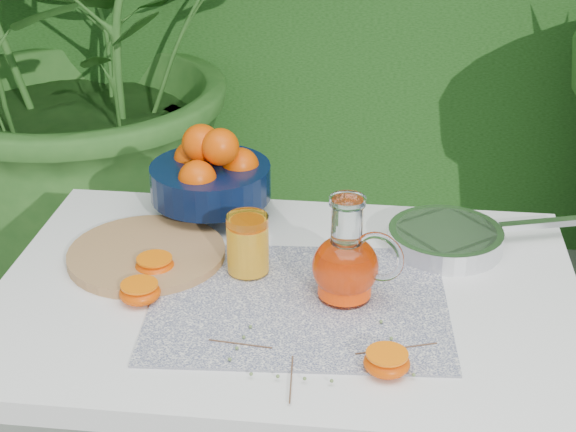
# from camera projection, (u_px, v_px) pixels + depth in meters

# --- Properties ---
(potted_plant_left) EXTENTS (2.28, 2.28, 1.61)m
(potted_plant_left) POSITION_uv_depth(u_px,v_px,m) (83.00, 38.00, 2.73)
(potted_plant_left) COLOR #2B5E20
(potted_plant_left) RESTS_ON ground
(white_table) EXTENTS (1.00, 0.70, 0.75)m
(white_table) POSITION_uv_depth(u_px,v_px,m) (287.00, 329.00, 1.55)
(white_table) COLOR white
(white_table) RESTS_ON ground
(placemat) EXTENTS (0.52, 0.42, 0.00)m
(placemat) POSITION_uv_depth(u_px,v_px,m) (299.00, 303.00, 1.47)
(placemat) COLOR #0B133F
(placemat) RESTS_ON white_table
(cutting_board) EXTENTS (0.30, 0.30, 0.02)m
(cutting_board) POSITION_uv_depth(u_px,v_px,m) (147.00, 254.00, 1.60)
(cutting_board) COLOR #AB7B4D
(cutting_board) RESTS_ON white_table
(fruit_bowl) EXTENTS (0.29, 0.29, 0.19)m
(fruit_bowl) POSITION_uv_depth(u_px,v_px,m) (211.00, 174.00, 1.73)
(fruit_bowl) COLOR black
(fruit_bowl) RESTS_ON white_table
(juice_pitcher) EXTENTS (0.17, 0.14, 0.18)m
(juice_pitcher) POSITION_uv_depth(u_px,v_px,m) (347.00, 264.00, 1.45)
(juice_pitcher) COLOR white
(juice_pitcher) RESTS_ON white_table
(juice_tumbler) EXTENTS (0.10, 0.10, 0.11)m
(juice_tumbler) POSITION_uv_depth(u_px,v_px,m) (248.00, 246.00, 1.53)
(juice_tumbler) COLOR white
(juice_tumbler) RESTS_ON white_table
(saute_pan) EXTENTS (0.39, 0.27, 0.04)m
(saute_pan) POSITION_uv_depth(u_px,v_px,m) (447.00, 238.00, 1.63)
(saute_pan) COLOR silver
(saute_pan) RESTS_ON white_table
(orange_halves) EXTENTS (0.50, 0.32, 0.03)m
(orange_halves) POSITION_uv_depth(u_px,v_px,m) (219.00, 304.00, 1.44)
(orange_halves) COLOR #F23D02
(orange_halves) RESTS_ON white_table
(thyme_sprigs) EXTENTS (0.35, 0.22, 0.01)m
(thyme_sprigs) POSITION_uv_depth(u_px,v_px,m) (313.00, 356.00, 1.32)
(thyme_sprigs) COLOR brown
(thyme_sprigs) RESTS_ON white_table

